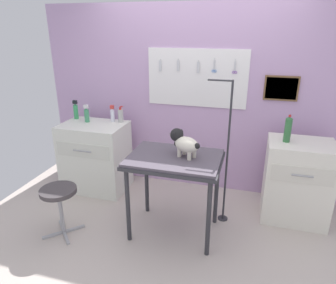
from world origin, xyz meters
The scene contains 13 objects.
ground centered at (0.00, 0.00, -0.02)m, with size 4.40×4.00×0.04m, color #C0B2A8.
rear_wall_panel centered at (0.00, 1.28, 1.16)m, with size 4.00×0.09×2.30m.
grooming_table centered at (0.02, 0.19, 0.76)m, with size 0.91×0.66×0.85m.
grooming_arm centered at (0.48, 0.54, 0.72)m, with size 0.30×0.11×1.56m.
dog centered at (0.10, 0.22, 0.99)m, with size 0.35×0.26×0.26m.
counter_left centered at (-1.21, 0.81, 0.44)m, with size 0.80×0.58×0.88m.
cabinet_right centered at (1.24, 0.81, 0.45)m, with size 0.68×0.54×0.90m.
stool centered at (-1.08, -0.18, 0.44)m, with size 0.36×0.36×0.53m.
detangler_spray centered at (-1.54, 0.97, 0.99)m, with size 0.06×0.06×0.25m.
spray_bottle_short centered at (-1.33, 0.88, 0.98)m, with size 0.06×0.06×0.22m.
shampoo_bottle centered at (-1.02, 1.00, 0.97)m, with size 0.05×0.05×0.21m.
pump_bottle_white centered at (-0.91, 1.00, 0.97)m, with size 0.07×0.07×0.21m.
soda_bottle centered at (1.07, 0.79, 1.03)m, with size 0.07×0.07×0.29m.
Camera 1 is at (0.71, -2.44, 2.03)m, focal length 32.71 mm.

